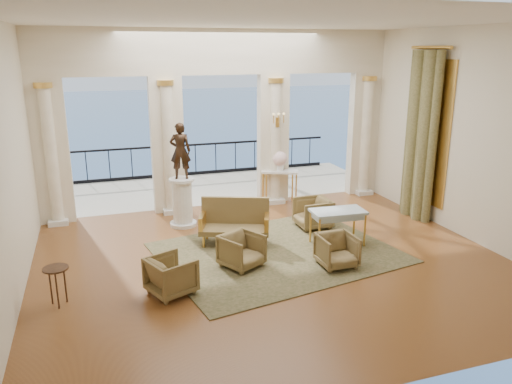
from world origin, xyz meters
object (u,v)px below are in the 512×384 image
object	(u,v)px
console_table	(280,176)
armchair_d	(171,274)
armchair_b	(337,249)
pedestal	(183,203)
armchair_a	(242,249)
settee	(235,221)
statue	(180,151)
side_table	(56,273)
armchair_c	(313,212)
game_table	(338,214)

from	to	relation	value
console_table	armchair_d	bearing A→B (deg)	-105.86
armchair_b	pedestal	distance (m)	4.00
console_table	pedestal	bearing A→B (deg)	-137.34
armchair_a	settee	xyz separation A→B (m)	(0.22, 1.23, 0.12)
armchair_d	settee	size ratio (longest dim) A/B	0.46
statue	side_table	world-z (taller)	statue
armchair_c	console_table	xyz separation A→B (m)	(-0.06, 2.00, 0.37)
armchair_d	settee	distance (m)	2.52
pedestal	console_table	world-z (taller)	pedestal
armchair_a	pedestal	world-z (taller)	pedestal
pedestal	armchair_a	bearing A→B (deg)	-76.25
settee	side_table	xyz separation A→B (m)	(-3.48, -1.72, 0.09)
armchair_b	statue	xyz separation A→B (m)	(-2.38, 3.20, 1.44)
armchair_a	game_table	world-z (taller)	game_table
settee	side_table	world-z (taller)	settee
armchair_c	armchair_b	bearing A→B (deg)	-12.66
armchair_a	armchair_d	bearing A→B (deg)	176.13
settee	game_table	size ratio (longest dim) A/B	1.37
armchair_c	statue	xyz separation A→B (m)	(-2.84, 1.08, 1.41)
armchair_b	settee	size ratio (longest dim) A/B	0.44
armchair_a	armchair_d	world-z (taller)	armchair_d
armchair_b	armchair_c	world-z (taller)	armchair_c
settee	console_table	size ratio (longest dim) A/B	1.55
armchair_c	statue	distance (m)	3.35
armchair_a	settee	bearing A→B (deg)	51.44
armchair_c	side_table	size ratio (longest dim) A/B	1.16
armchair_c	armchair_d	size ratio (longest dim) A/B	1.06
armchair_c	statue	bearing A→B (deg)	-111.15
pedestal	side_table	xyz separation A→B (m)	(-2.61, -3.14, 0.01)
game_table	statue	xyz separation A→B (m)	(-2.89, 2.22, 1.10)
armchair_b	console_table	size ratio (longest dim) A/B	0.68
armchair_a	game_table	distance (m)	2.31
armchair_d	console_table	world-z (taller)	console_table
armchair_d	side_table	size ratio (longest dim) A/B	1.10
armchair_b	side_table	world-z (taller)	armchair_b
statue	settee	bearing A→B (deg)	134.41
armchair_b	side_table	size ratio (longest dim) A/B	1.06
armchair_c	settee	size ratio (longest dim) A/B	0.48
armchair_c	settee	world-z (taller)	settee
statue	side_table	distance (m)	4.26
game_table	armchair_b	bearing A→B (deg)	-113.93
armchair_c	statue	world-z (taller)	statue
armchair_a	pedestal	bearing A→B (deg)	75.18
pedestal	statue	distance (m)	1.24
armchair_d	side_table	world-z (taller)	armchair_d
armchair_a	pedestal	distance (m)	2.73
armchair_b	pedestal	size ratio (longest dim) A/B	0.61
side_table	game_table	bearing A→B (deg)	9.45
armchair_c	armchair_d	world-z (taller)	armchair_c
armchair_d	statue	world-z (taller)	statue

